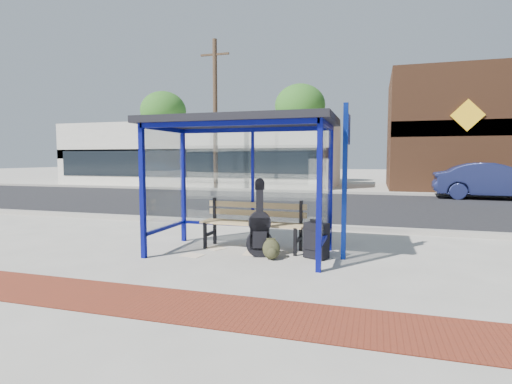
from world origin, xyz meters
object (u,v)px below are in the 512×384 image
(bench, at_px, (254,221))
(guitar_bag, at_px, (260,230))
(backpack, at_px, (271,249))
(parked_car, at_px, (493,181))
(suitcase, at_px, (316,240))

(bench, distance_m, guitar_bag, 0.64)
(guitar_bag, xyz_separation_m, backpack, (0.24, -0.12, -0.30))
(bench, xyz_separation_m, backpack, (0.53, -0.69, -0.36))
(guitar_bag, relative_size, parked_car, 0.28)
(bench, xyz_separation_m, parked_car, (6.94, 11.72, 0.24))
(guitar_bag, bearing_deg, parked_car, 44.15)
(backpack, bearing_deg, guitar_bag, 133.19)
(backpack, relative_size, parked_car, 0.08)
(suitcase, distance_m, backpack, 0.79)
(backpack, bearing_deg, bench, 106.96)
(bench, relative_size, parked_car, 0.43)
(suitcase, bearing_deg, parked_car, 89.24)
(bench, height_order, parked_car, parked_car)
(guitar_bag, relative_size, suitcase, 1.92)
(suitcase, bearing_deg, bench, -173.32)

